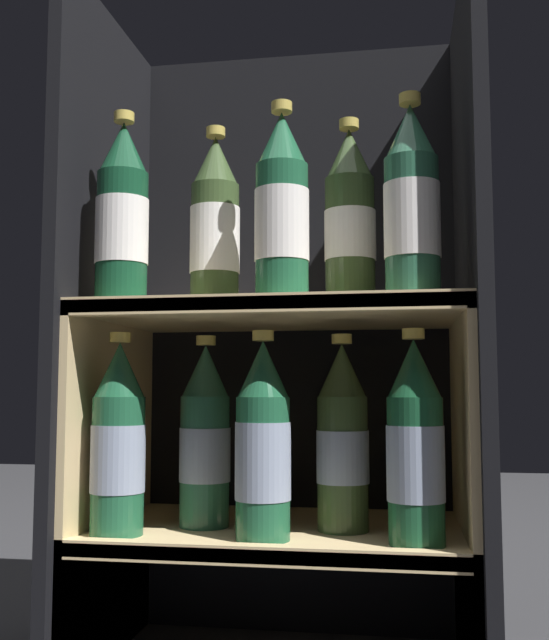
# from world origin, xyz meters

# --- Properties ---
(fridge_back_wall) EXTENTS (0.59, 0.02, 1.02)m
(fridge_back_wall) POSITION_xyz_m (0.00, 0.36, 0.51)
(fridge_back_wall) COLOR black
(fridge_back_wall) RESTS_ON ground_plane
(fridge_side_left) EXTENTS (0.02, 0.39, 1.02)m
(fridge_side_left) POSITION_xyz_m (-0.29, 0.18, 0.51)
(fridge_side_left) COLOR black
(fridge_side_left) RESTS_ON ground_plane
(fridge_side_right) EXTENTS (0.02, 0.39, 1.02)m
(fridge_side_right) POSITION_xyz_m (0.29, 0.18, 0.51)
(fridge_side_right) COLOR black
(fridge_side_right) RESTS_ON ground_plane
(shelf_lower) EXTENTS (0.55, 0.35, 0.21)m
(shelf_lower) POSITION_xyz_m (0.00, 0.17, 0.17)
(shelf_lower) COLOR #DBBC84
(shelf_lower) RESTS_ON ground_plane
(shelf_upper) EXTENTS (0.55, 0.35, 0.54)m
(shelf_upper) POSITION_xyz_m (0.00, 0.17, 0.38)
(shelf_upper) COLOR #DBBC84
(shelf_upper) RESTS_ON ground_plane
(bottle_upper_front_0) EXTENTS (0.08, 0.08, 0.28)m
(bottle_upper_front_0) POSITION_xyz_m (-0.21, 0.06, 0.66)
(bottle_upper_front_0) COLOR #144228
(bottle_upper_front_0) RESTS_ON shelf_upper
(bottle_upper_front_1) EXTENTS (0.08, 0.08, 0.28)m
(bottle_upper_front_1) POSITION_xyz_m (0.02, 0.06, 0.66)
(bottle_upper_front_1) COLOR #1E5638
(bottle_upper_front_1) RESTS_ON shelf_upper
(bottle_upper_front_2) EXTENTS (0.08, 0.08, 0.28)m
(bottle_upper_front_2) POSITION_xyz_m (0.20, 0.06, 0.66)
(bottle_upper_front_2) COLOR #285B42
(bottle_upper_front_2) RESTS_ON shelf_upper
(bottle_upper_back_0) EXTENTS (0.08, 0.08, 0.28)m
(bottle_upper_back_0) POSITION_xyz_m (-0.10, 0.15, 0.66)
(bottle_upper_back_0) COLOR #384C28
(bottle_upper_back_0) RESTS_ON shelf_upper
(bottle_upper_back_1) EXTENTS (0.08, 0.08, 0.28)m
(bottle_upper_back_1) POSITION_xyz_m (0.11, 0.15, 0.66)
(bottle_upper_back_1) COLOR #384C28
(bottle_upper_back_1) RESTS_ON shelf_upper
(bottle_lower_front_0) EXTENTS (0.08, 0.08, 0.28)m
(bottle_lower_front_0) POSITION_xyz_m (-0.21, 0.06, 0.33)
(bottle_lower_front_0) COLOR #1E5638
(bottle_lower_front_0) RESTS_ON shelf_lower
(bottle_lower_front_1) EXTENTS (0.08, 0.08, 0.28)m
(bottle_lower_front_1) POSITION_xyz_m (-0.01, 0.06, 0.33)
(bottle_lower_front_1) COLOR #1E5638
(bottle_lower_front_1) RESTS_ON shelf_lower
(bottle_lower_front_2) EXTENTS (0.08, 0.08, 0.28)m
(bottle_lower_front_2) POSITION_xyz_m (0.20, 0.06, 0.33)
(bottle_lower_front_2) COLOR #194C2D
(bottle_lower_front_2) RESTS_ON shelf_lower
(bottle_lower_back_0) EXTENTS (0.08, 0.08, 0.28)m
(bottle_lower_back_0) POSITION_xyz_m (-0.11, 0.15, 0.34)
(bottle_lower_back_0) COLOR #285B42
(bottle_lower_back_0) RESTS_ON shelf_lower
(bottle_lower_back_1) EXTENTS (0.08, 0.08, 0.28)m
(bottle_lower_back_1) POSITION_xyz_m (0.10, 0.15, 0.34)
(bottle_lower_back_1) COLOR #384C28
(bottle_lower_back_1) RESTS_ON shelf_lower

